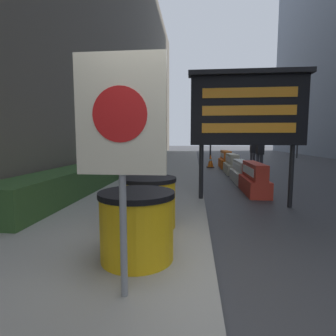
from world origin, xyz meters
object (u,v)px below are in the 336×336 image
(barrel_drum_middle, at_px, (149,202))
(pedestrian_passerby, at_px, (260,150))
(jersey_barrier_red_striped, at_px, (254,180))
(jersey_barrier_white, at_px, (241,173))
(barrel_drum_foreground, at_px, (137,225))
(traffic_cone_near, at_px, (211,161))
(traffic_light_near_curb, at_px, (211,123))
(jersey_barrier_cream, at_px, (232,165))
(jersey_barrier_orange_far, at_px, (226,160))
(traffic_light_far_side, at_px, (299,121))
(warning_sign, at_px, (121,130))
(pedestrian_worker, at_px, (253,150))
(message_board, at_px, (248,110))

(barrel_drum_middle, distance_m, pedestrian_passerby, 8.68)
(jersey_barrier_red_striped, xyz_separation_m, jersey_barrier_white, (-0.00, 2.01, -0.05))
(barrel_drum_foreground, distance_m, traffic_cone_near, 11.43)
(traffic_cone_near, height_order, traffic_light_near_curb, traffic_light_near_curb)
(jersey_barrier_cream, distance_m, jersey_barrier_orange_far, 2.36)
(barrel_drum_foreground, distance_m, pedestrian_passerby, 9.67)
(jersey_barrier_cream, distance_m, traffic_light_far_side, 12.60)
(warning_sign, height_order, jersey_barrier_cream, warning_sign)
(traffic_cone_near, relative_size, traffic_light_far_side, 0.18)
(barrel_drum_foreground, bearing_deg, jersey_barrier_red_striped, 63.58)
(jersey_barrier_white, xyz_separation_m, traffic_cone_near, (-0.80, 4.69, 0.02))
(traffic_light_near_curb, bearing_deg, pedestrian_worker, -65.45)
(traffic_light_far_side, bearing_deg, jersey_barrier_red_striped, -114.30)
(pedestrian_passerby, bearing_deg, traffic_light_near_curb, 14.38)
(pedestrian_worker, relative_size, pedestrian_passerby, 0.92)
(barrel_drum_foreground, xyz_separation_m, barrel_drum_middle, (-0.06, 1.10, 0.00))
(traffic_cone_near, height_order, pedestrian_worker, pedestrian_worker)
(barrel_drum_foreground, height_order, traffic_light_near_curb, traffic_light_near_curb)
(warning_sign, xyz_separation_m, jersey_barrier_orange_far, (2.26, 12.12, -1.18))
(warning_sign, bearing_deg, jersey_barrier_red_striped, 67.16)
(jersey_barrier_red_striped, distance_m, jersey_barrier_cream, 4.39)
(traffic_cone_near, bearing_deg, message_board, -88.07)
(jersey_barrier_red_striped, distance_m, traffic_light_near_curb, 11.77)
(barrel_drum_foreground, relative_size, jersey_barrier_red_striped, 0.48)
(barrel_drum_foreground, xyz_separation_m, jersey_barrier_cream, (2.30, 9.03, -0.16))
(jersey_barrier_red_striped, distance_m, pedestrian_worker, 7.31)
(traffic_cone_near, height_order, traffic_light_far_side, traffic_light_far_side)
(warning_sign, height_order, traffic_light_far_side, traffic_light_far_side)
(warning_sign, distance_m, jersey_barrier_orange_far, 12.38)
(jersey_barrier_white, bearing_deg, barrel_drum_foreground, -109.11)
(jersey_barrier_white, bearing_deg, message_board, -98.53)
(jersey_barrier_cream, xyz_separation_m, pedestrian_worker, (1.49, 2.74, 0.58))
(jersey_barrier_red_striped, relative_size, traffic_light_far_side, 0.44)
(message_board, distance_m, pedestrian_worker, 8.94)
(jersey_barrier_red_striped, relative_size, traffic_cone_near, 2.48)
(warning_sign, xyz_separation_m, traffic_light_near_curb, (1.74, 16.90, 1.06))
(pedestrian_worker, bearing_deg, barrel_drum_foreground, 161.67)
(barrel_drum_middle, relative_size, jersey_barrier_cream, 0.48)
(pedestrian_worker, bearing_deg, traffic_cone_near, 100.20)
(barrel_drum_middle, distance_m, jersey_barrier_red_striped, 4.26)
(barrel_drum_middle, xyz_separation_m, jersey_barrier_orange_far, (2.36, 10.29, -0.15))
(traffic_light_far_side, height_order, pedestrian_passerby, traffic_light_far_side)
(warning_sign, xyz_separation_m, message_board, (1.73, 3.87, 0.57))
(jersey_barrier_red_striped, relative_size, jersey_barrier_cream, 0.99)
(warning_sign, bearing_deg, jersey_barrier_white, 72.97)
(message_board, distance_m, traffic_light_near_curb, 13.04)
(pedestrian_worker, height_order, pedestrian_passerby, pedestrian_passerby)
(message_board, xyz_separation_m, pedestrian_passerby, (1.71, 5.86, -1.11))
(traffic_cone_near, distance_m, traffic_light_far_side, 11.30)
(jersey_barrier_cream, height_order, traffic_cone_near, jersey_barrier_cream)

